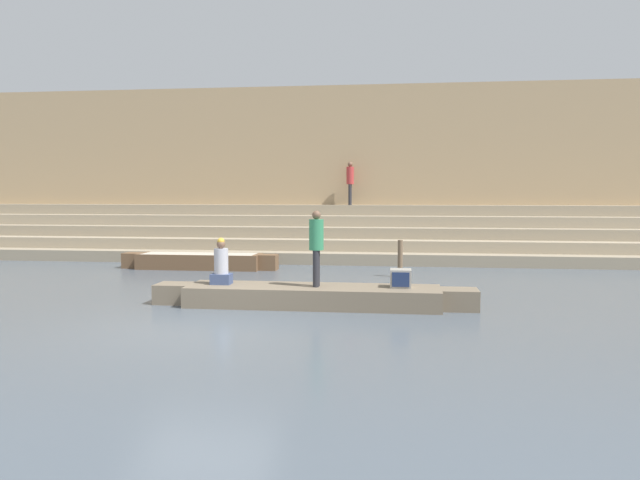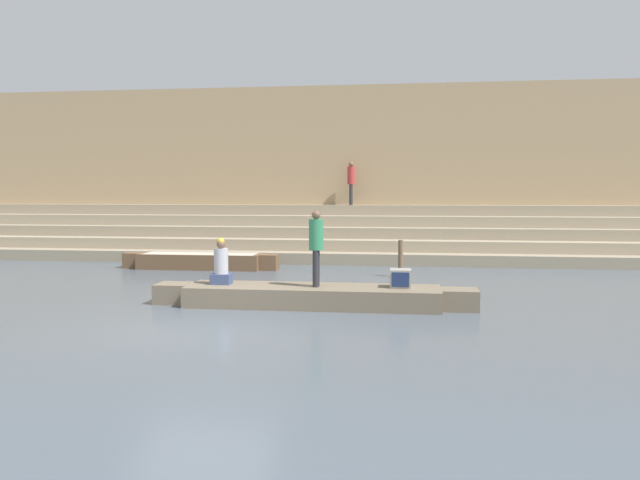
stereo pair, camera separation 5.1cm
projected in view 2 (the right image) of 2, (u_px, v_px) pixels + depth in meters
ground_plane at (203, 328)px, 11.17m from camera, size 120.00×120.00×0.00m
ghat_steps at (308, 238)px, 23.25m from camera, size 36.00×3.82×1.94m
back_wall at (315, 172)px, 25.03m from camera, size 34.20×1.28×6.57m
rowboat_main at (312, 295)px, 13.32m from camera, size 6.92×1.40×0.43m
person_standing at (316, 243)px, 13.20m from camera, size 0.31×0.31×1.62m
person_rowing at (221, 265)px, 13.59m from camera, size 0.43×0.34×1.02m
tv_set at (401, 278)px, 13.13m from camera, size 0.44×0.45×0.38m
moored_boat_shore at (200, 261)px, 19.84m from camera, size 5.02×1.02×0.49m
mooring_post at (401, 259)px, 17.88m from camera, size 0.14×0.14×1.07m
person_on_steps at (351, 180)px, 23.89m from camera, size 0.28×0.28×1.65m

